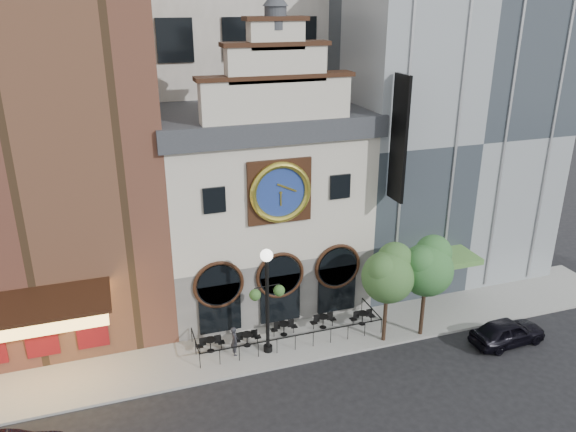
% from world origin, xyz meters
% --- Properties ---
extents(ground, '(120.00, 120.00, 0.00)m').
position_xyz_m(ground, '(0.00, 0.00, 0.00)').
color(ground, black).
rests_on(ground, ground).
extents(sidewalk, '(44.00, 5.00, 0.15)m').
position_xyz_m(sidewalk, '(0.00, 2.50, 0.07)').
color(sidewalk, gray).
rests_on(sidewalk, ground).
extents(clock_building, '(12.60, 8.78, 18.65)m').
position_xyz_m(clock_building, '(0.00, 7.82, 6.69)').
color(clock_building, '#605E5B').
rests_on(clock_building, ground).
extents(theater_building, '(14.00, 15.60, 25.00)m').
position_xyz_m(theater_building, '(-13.00, 9.96, 12.60)').
color(theater_building, brown).
rests_on(theater_building, ground).
extents(retail_building, '(14.00, 14.40, 20.00)m').
position_xyz_m(retail_building, '(12.99, 9.99, 10.14)').
color(retail_building, gray).
rests_on(retail_building, ground).
extents(cafe_railing, '(10.60, 2.60, 0.90)m').
position_xyz_m(cafe_railing, '(0.00, 2.50, 0.60)').
color(cafe_railing, black).
rests_on(cafe_railing, sidewalk).
extents(bistro_0, '(1.58, 0.68, 0.90)m').
position_xyz_m(bistro_0, '(-4.48, 2.55, 0.61)').
color(bistro_0, black).
rests_on(bistro_0, sidewalk).
extents(bistro_1, '(1.58, 0.68, 0.90)m').
position_xyz_m(bistro_1, '(-2.43, 2.42, 0.61)').
color(bistro_1, black).
rests_on(bistro_1, sidewalk).
extents(bistro_2, '(1.58, 0.68, 0.90)m').
position_xyz_m(bistro_2, '(-0.14, 2.80, 0.61)').
color(bistro_2, black).
rests_on(bistro_2, sidewalk).
extents(bistro_3, '(1.58, 0.68, 0.90)m').
position_xyz_m(bistro_3, '(2.30, 2.80, 0.61)').
color(bistro_3, black).
rests_on(bistro_3, sidewalk).
extents(bistro_4, '(1.58, 0.68, 0.90)m').
position_xyz_m(bistro_4, '(4.67, 2.40, 0.61)').
color(bistro_4, black).
rests_on(bistro_4, sidewalk).
extents(car_right, '(4.54, 2.05, 1.51)m').
position_xyz_m(car_right, '(11.68, -1.82, 0.76)').
color(car_right, black).
rests_on(car_right, ground).
extents(pedestrian, '(0.44, 0.64, 1.70)m').
position_xyz_m(pedestrian, '(-3.27, 1.87, 1.00)').
color(pedestrian, '#222227').
rests_on(pedestrian, sidewalk).
extents(lamppost, '(1.97, 0.67, 6.17)m').
position_xyz_m(lamppost, '(-1.47, 1.56, 3.96)').
color(lamppost, black).
rests_on(lamppost, sidewalk).
extents(tree_left, '(3.09, 2.98, 5.96)m').
position_xyz_m(tree_left, '(7.48, 0.44, 4.52)').
color(tree_left, '#382619').
rests_on(tree_left, sidewalk).
extents(tree_right, '(3.01, 2.90, 5.80)m').
position_xyz_m(tree_right, '(5.15, 0.55, 4.41)').
color(tree_right, '#382619').
rests_on(tree_right, sidewalk).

